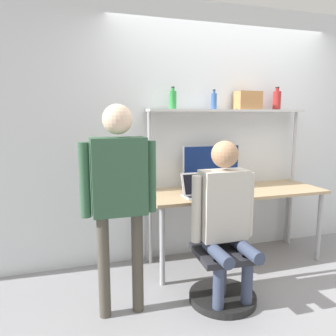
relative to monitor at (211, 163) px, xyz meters
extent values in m
plane|color=gray|center=(0.18, -0.56, -1.04)|extent=(12.00, 12.00, 0.00)
cube|color=silver|center=(0.18, 0.14, 0.31)|extent=(8.00, 0.06, 2.70)
cube|color=tan|center=(0.18, -0.21, -0.28)|extent=(1.86, 0.65, 0.03)
cylinder|color=#A5A5AA|center=(-0.69, -0.48, -0.67)|extent=(0.05, 0.05, 0.74)
cylinder|color=#A5A5AA|center=(1.05, -0.48, -0.67)|extent=(0.05, 0.05, 0.74)
cylinder|color=#A5A5AA|center=(-0.69, 0.05, -0.67)|extent=(0.05, 0.05, 0.74)
cylinder|color=#A5A5AA|center=(1.05, 0.05, -0.67)|extent=(0.05, 0.05, 0.74)
cube|color=silver|center=(0.18, -0.01, 0.55)|extent=(1.77, 0.23, 0.02)
cylinder|color=#B2B2B7|center=(-0.69, -0.01, -0.24)|extent=(0.04, 0.04, 1.60)
cylinder|color=#B2B2B7|center=(1.04, -0.01, -0.24)|extent=(0.04, 0.04, 1.60)
cylinder|color=#B7B7BC|center=(0.00, 0.00, -0.26)|extent=(0.16, 0.16, 0.01)
cylinder|color=#B7B7BC|center=(0.00, 0.00, -0.19)|extent=(0.06, 0.06, 0.12)
cube|color=#B7B7BC|center=(0.00, 0.00, 0.02)|extent=(0.64, 0.01, 0.33)
cube|color=navy|center=(0.00, 0.00, 0.02)|extent=(0.62, 0.02, 0.31)
cube|color=#BCBCC1|center=(-0.26, -0.35, -0.26)|extent=(0.35, 0.22, 0.01)
cube|color=black|center=(-0.26, -0.37, -0.26)|extent=(0.30, 0.12, 0.00)
cube|color=#BCBCC1|center=(-0.26, -0.29, -0.16)|extent=(0.35, 0.10, 0.21)
cube|color=black|center=(-0.26, -0.29, -0.16)|extent=(0.31, 0.08, 0.18)
cube|color=black|center=(0.01, -0.38, -0.26)|extent=(0.07, 0.15, 0.01)
cube|color=black|center=(0.01, -0.38, -0.26)|extent=(0.06, 0.13, 0.00)
cylinder|color=black|center=(-0.29, -0.89, -1.01)|extent=(0.56, 0.56, 0.06)
cylinder|color=#4C4C51|center=(-0.29, -0.89, -0.81)|extent=(0.06, 0.06, 0.34)
cube|color=#26262B|center=(-0.29, -0.89, -0.61)|extent=(0.49, 0.49, 0.05)
cube|color=#26262B|center=(-0.27, -0.68, -0.36)|extent=(0.42, 0.07, 0.45)
cylinder|color=#38425B|center=(-0.41, -1.06, -0.81)|extent=(0.09, 0.09, 0.45)
cylinder|color=#38425B|center=(-0.16, -1.06, -0.81)|extent=(0.09, 0.09, 0.45)
cylinder|color=#38425B|center=(-0.41, -1.03, -0.54)|extent=(0.10, 0.38, 0.10)
cylinder|color=#38425B|center=(-0.16, -1.03, -0.54)|extent=(0.10, 0.38, 0.10)
cube|color=beige|center=(-0.29, -0.86, -0.22)|extent=(0.38, 0.20, 0.57)
cylinder|color=beige|center=(-0.52, -0.86, -0.23)|extent=(0.08, 0.08, 0.54)
cylinder|color=beige|center=(-0.05, -0.86, -0.23)|extent=(0.08, 0.08, 0.54)
sphere|color=tan|center=(-0.29, -0.86, 0.20)|extent=(0.22, 0.22, 0.22)
cylinder|color=#4C473D|center=(-1.25, -0.81, -0.63)|extent=(0.09, 0.09, 0.81)
cylinder|color=#4C473D|center=(-0.99, -0.81, -0.63)|extent=(0.09, 0.09, 0.81)
cube|color=#33593F|center=(-1.12, -0.81, 0.06)|extent=(0.40, 0.20, 0.57)
cylinder|color=#33593F|center=(-1.37, -0.81, 0.04)|extent=(0.08, 0.08, 0.55)
cylinder|color=#33593F|center=(-0.88, -0.81, 0.04)|extent=(0.08, 0.08, 0.55)
sphere|color=beige|center=(-1.12, -0.81, 0.47)|extent=(0.22, 0.22, 0.22)
cylinder|color=#335999|center=(0.01, -0.01, 0.64)|extent=(0.06, 0.06, 0.16)
cylinder|color=#335999|center=(0.01, -0.01, 0.74)|extent=(0.03, 0.03, 0.03)
cylinder|color=black|center=(0.01, -0.01, 0.76)|extent=(0.03, 0.03, 0.01)
cylinder|color=#2D8C3F|center=(-0.44, -0.01, 0.65)|extent=(0.07, 0.07, 0.18)
cylinder|color=#2D8C3F|center=(-0.44, -0.01, 0.76)|extent=(0.03, 0.03, 0.03)
cylinder|color=black|center=(-0.44, -0.01, 0.78)|extent=(0.04, 0.04, 0.01)
cylinder|color=maroon|center=(0.77, -0.01, 0.66)|extent=(0.09, 0.09, 0.20)
cylinder|color=maroon|center=(0.77, -0.01, 0.78)|extent=(0.04, 0.04, 0.04)
cylinder|color=black|center=(0.77, -0.01, 0.80)|extent=(0.04, 0.04, 0.01)
cube|color=#B27A47|center=(0.40, -0.01, 0.66)|extent=(0.27, 0.17, 0.19)
camera|label=1|loc=(-1.49, -3.18, 0.51)|focal=35.00mm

